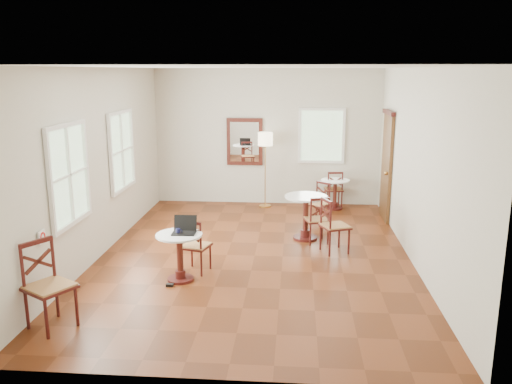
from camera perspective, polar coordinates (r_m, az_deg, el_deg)
ground at (r=8.53m, az=-0.16°, el=-7.02°), size 7.00×7.00×0.00m
room_shell at (r=8.34m, az=-0.43°, el=5.92°), size 5.02×7.02×3.01m
cafe_table_near at (r=7.51m, az=-8.40°, el=-6.53°), size 0.66×0.66×0.70m
cafe_table_mid at (r=9.25m, az=5.49°, el=-2.24°), size 0.75×0.75×0.80m
cafe_table_back at (r=11.37m, az=8.67°, el=0.12°), size 0.61×0.61×0.65m
chair_near_a at (r=7.79m, az=-6.68°, el=-5.89°), size 0.47×0.47×0.83m
chair_near_b at (r=6.57m, az=-21.88°, el=-9.52°), size 0.66×0.66×1.04m
chair_mid_a at (r=9.09m, az=6.73°, el=-3.03°), size 0.48×0.48×0.84m
chair_mid_b at (r=8.65m, az=8.54°, el=-3.68°), size 0.55×0.55×0.92m
chair_back_a at (r=11.51m, az=8.56°, el=0.31°), size 0.42×0.42×0.82m
chair_back_b at (r=10.25m, az=6.94°, el=-1.25°), size 0.53×0.53×0.82m
floor_lamp at (r=11.25m, az=1.03°, el=5.29°), size 0.32×0.32×1.65m
laptop at (r=7.46m, az=-7.86°, el=-4.01°), size 0.33×0.28×0.23m
mouse at (r=7.57m, az=-8.57°, el=-4.12°), size 0.10×0.07×0.03m
navy_mug at (r=7.42m, az=-8.56°, el=-4.30°), size 0.10×0.07×0.08m
water_glass at (r=7.57m, az=-7.67°, el=-3.82°), size 0.06×0.06×0.10m
power_adapter at (r=7.47m, az=-9.47°, el=-10.07°), size 0.10×0.06×0.04m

